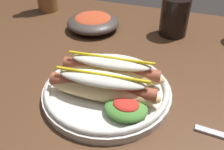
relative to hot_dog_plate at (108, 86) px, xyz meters
The scene contains 4 objects.
dining_table 0.13m from the hot_dog_plate, 127.87° to the left, with size 1.39×0.95×0.74m.
hot_dog_plate is the anchor object (origin of this frame).
soda_cup 0.34m from the hot_dog_plate, 76.61° to the left, with size 0.08×0.08×0.11m, color black.
side_bowl 0.32m from the hot_dog_plate, 119.01° to the left, with size 0.16×0.16×0.05m.
Camera 1 is at (0.18, -0.41, 1.07)m, focal length 39.31 mm.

